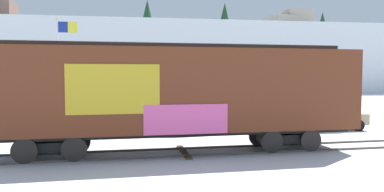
{
  "coord_description": "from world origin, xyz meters",
  "views": [
    {
      "loc": [
        -2.12,
        -14.38,
        3.14
      ],
      "look_at": [
        0.15,
        0.88,
        2.27
      ],
      "focal_mm": 33.68,
      "sensor_mm": 36.0,
      "label": 1
    }
  ],
  "objects": [
    {
      "name": "track",
      "position": [
        -0.03,
        0.03,
        0.04
      ],
      "size": [
        60.01,
        4.38,
        0.08
      ],
      "color": "#4C4742",
      "rests_on": "ground_plane"
    },
    {
      "name": "parked_car_red",
      "position": [
        -4.06,
        5.64,
        0.82
      ],
      "size": [
        4.63,
        2.48,
        1.61
      ],
      "color": "#B21E1E",
      "rests_on": "ground_plane"
    },
    {
      "name": "freight_car",
      "position": [
        -0.66,
        -0.0,
        2.51
      ],
      "size": [
        14.91,
        3.34,
        4.43
      ],
      "color": "#5B2B19",
      "rests_on": "ground_plane"
    },
    {
      "name": "flagpole",
      "position": [
        -7.58,
        12.76,
        4.68
      ],
      "size": [
        1.47,
        0.18,
        7.29
      ],
      "color": "silver",
      "rests_on": "ground_plane"
    },
    {
      "name": "ground_plane",
      "position": [
        0.0,
        0.0,
        0.0
      ],
      "size": [
        260.0,
        260.0,
        0.0
      ],
      "primitive_type": "plane",
      "color": "silver"
    },
    {
      "name": "hillside",
      "position": [
        0.01,
        62.99,
        6.16
      ],
      "size": [
        140.94,
        40.29,
        16.66
      ],
      "color": "silver",
      "rests_on": "ground_plane"
    },
    {
      "name": "parked_car_black",
      "position": [
        1.47,
        5.27,
        0.88
      ],
      "size": [
        4.36,
        2.46,
        1.76
      ],
      "color": "black",
      "rests_on": "ground_plane"
    },
    {
      "name": "parked_car_tan",
      "position": [
        8.78,
        5.17,
        0.82
      ],
      "size": [
        4.15,
        2.02,
        1.62
      ],
      "color": "#9E8966",
      "rests_on": "ground_plane"
    }
  ]
}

